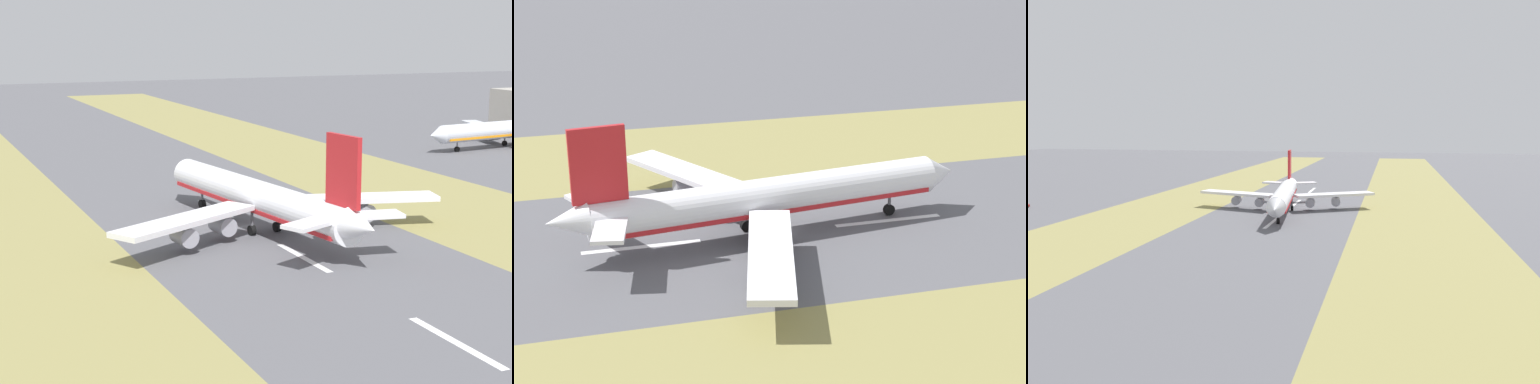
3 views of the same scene
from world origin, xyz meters
The scene contains 5 objects.
ground_plane centered at (0.00, 0.00, 0.00)m, with size 800.00×800.00×0.00m, color #56565B.
grass_median_west centered at (-45.00, 0.00, 0.00)m, with size 40.00×600.00×0.01m, color olive.
centreline_dash_mid centered at (0.00, -22.92, 0.01)m, with size 1.20×18.00×0.01m, color silver.
centreline_dash_far centered at (0.00, 17.08, 0.01)m, with size 1.20×18.00×0.01m, color silver.
airplane_main_jet centered at (0.59, -4.81, 6.02)m, with size 63.61×67.15×20.20m.
Camera 2 is at (118.95, -35.52, 52.24)m, focal length 60.00 mm.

